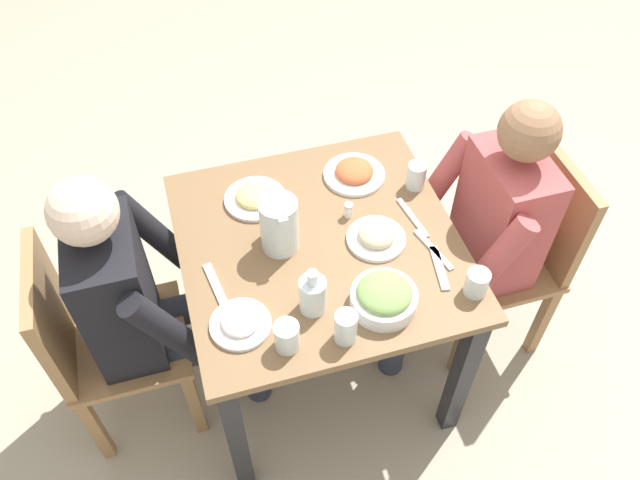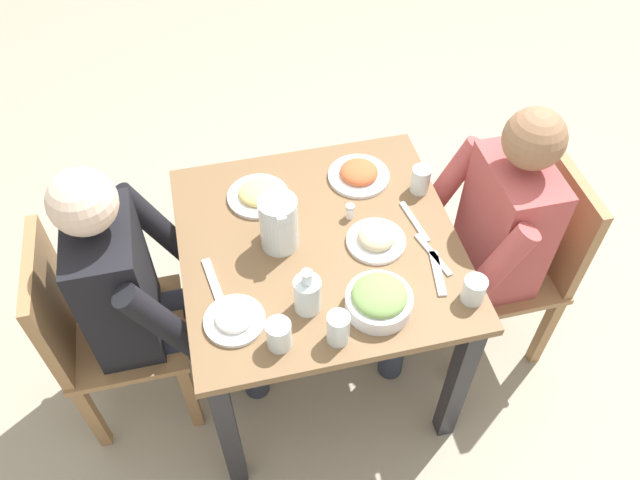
% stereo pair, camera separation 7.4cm
% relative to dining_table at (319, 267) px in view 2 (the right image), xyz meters
% --- Properties ---
extents(ground_plane, '(8.00, 8.00, 0.00)m').
position_rel_dining_table_xyz_m(ground_plane, '(0.00, 0.00, -0.61)').
color(ground_plane, '#9E937F').
extents(dining_table, '(0.88, 0.88, 0.74)m').
position_rel_dining_table_xyz_m(dining_table, '(0.00, 0.00, 0.00)').
color(dining_table, brown).
rests_on(dining_table, ground_plane).
extents(chair_near, '(0.40, 0.40, 0.86)m').
position_rel_dining_table_xyz_m(chair_near, '(-0.02, -0.76, -0.13)').
color(chair_near, '#997047').
rests_on(chair_near, ground_plane).
extents(chair_far, '(0.40, 0.40, 0.86)m').
position_rel_dining_table_xyz_m(chair_far, '(0.02, 0.76, -0.13)').
color(chair_far, '#997047').
rests_on(chair_far, ground_plane).
extents(diner_near, '(0.48, 0.53, 1.15)m').
position_rel_dining_table_xyz_m(diner_near, '(-0.02, -0.56, 0.01)').
color(diner_near, '#B24C4C').
rests_on(diner_near, ground_plane).
extents(diner_far, '(0.48, 0.53, 1.15)m').
position_rel_dining_table_xyz_m(diner_far, '(0.02, 0.56, 0.01)').
color(diner_far, black).
rests_on(diner_far, ground_plane).
extents(water_pitcher, '(0.16, 0.12, 0.19)m').
position_rel_dining_table_xyz_m(water_pitcher, '(0.02, 0.12, 0.22)').
color(water_pitcher, silver).
rests_on(water_pitcher, dining_table).
extents(salad_bowl, '(0.20, 0.20, 0.09)m').
position_rel_dining_table_xyz_m(salad_bowl, '(-0.29, -0.11, 0.17)').
color(salad_bowl, white).
rests_on(salad_bowl, dining_table).
extents(plate_beans, '(0.19, 0.19, 0.05)m').
position_rel_dining_table_xyz_m(plate_beans, '(-0.04, -0.18, 0.15)').
color(plate_beans, white).
rests_on(plate_beans, dining_table).
extents(plate_rice_curry, '(0.21, 0.21, 0.05)m').
position_rel_dining_table_xyz_m(plate_rice_curry, '(0.26, -0.20, 0.15)').
color(plate_rice_curry, white).
rests_on(plate_rice_curry, dining_table).
extents(plate_yoghurt, '(0.18, 0.18, 0.04)m').
position_rel_dining_table_xyz_m(plate_yoghurt, '(-0.24, 0.31, 0.14)').
color(plate_yoghurt, white).
rests_on(plate_yoghurt, dining_table).
extents(plate_fries, '(0.21, 0.21, 0.05)m').
position_rel_dining_table_xyz_m(plate_fries, '(0.24, 0.16, 0.15)').
color(plate_fries, white).
rests_on(plate_fries, dining_table).
extents(water_glass_far_right, '(0.06, 0.06, 0.10)m').
position_rel_dining_table_xyz_m(water_glass_far_right, '(0.15, -0.39, 0.18)').
color(water_glass_far_right, silver).
rests_on(water_glass_far_right, dining_table).
extents(water_glass_center, '(0.07, 0.07, 0.09)m').
position_rel_dining_table_xyz_m(water_glass_center, '(-0.32, -0.39, 0.17)').
color(water_glass_center, silver).
rests_on(water_glass_center, dining_table).
extents(water_glass_by_pitcher, '(0.07, 0.07, 0.11)m').
position_rel_dining_table_xyz_m(water_glass_by_pitcher, '(-0.36, 0.03, 0.18)').
color(water_glass_by_pitcher, silver).
rests_on(water_glass_by_pitcher, dining_table).
extents(water_glass_near_right, '(0.07, 0.07, 0.09)m').
position_rel_dining_table_xyz_m(water_glass_near_right, '(-0.34, 0.19, 0.18)').
color(water_glass_near_right, silver).
rests_on(water_glass_near_right, dining_table).
extents(oil_carafe, '(0.08, 0.08, 0.16)m').
position_rel_dining_table_xyz_m(oil_carafe, '(-0.24, 0.09, 0.18)').
color(oil_carafe, silver).
rests_on(oil_carafe, dining_table).
extents(salt_shaker, '(0.03, 0.03, 0.05)m').
position_rel_dining_table_xyz_m(salt_shaker, '(0.08, -0.12, 0.16)').
color(salt_shaker, white).
rests_on(salt_shaker, dining_table).
extents(fork_near, '(0.17, 0.05, 0.01)m').
position_rel_dining_table_xyz_m(fork_near, '(-0.08, 0.35, 0.13)').
color(fork_near, silver).
rests_on(fork_near, dining_table).
extents(knife_near, '(0.19, 0.05, 0.01)m').
position_rel_dining_table_xyz_m(knife_near, '(0.01, -0.32, 0.13)').
color(knife_near, silver).
rests_on(knife_near, dining_table).
extents(fork_far, '(0.17, 0.06, 0.01)m').
position_rel_dining_table_xyz_m(fork_far, '(-0.21, -0.32, 0.13)').
color(fork_far, silver).
rests_on(fork_far, dining_table).
extents(knife_far, '(0.18, 0.06, 0.01)m').
position_rel_dining_table_xyz_m(knife_far, '(-0.13, -0.33, 0.13)').
color(knife_far, silver).
rests_on(knife_far, dining_table).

